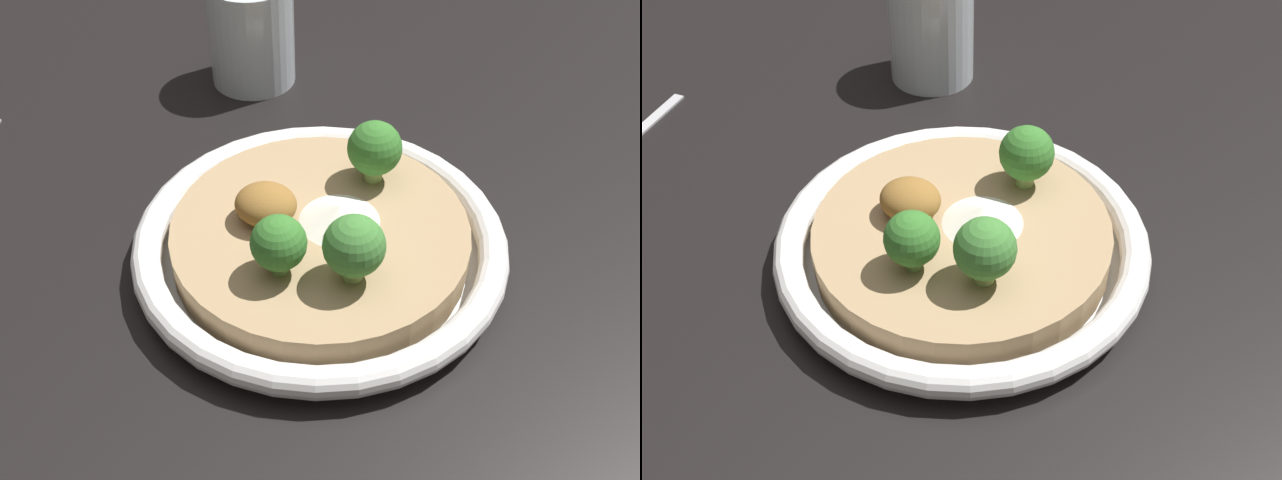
{
  "view_description": "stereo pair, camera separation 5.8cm",
  "coord_description": "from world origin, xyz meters",
  "views": [
    {
      "loc": [
        -0.09,
        0.41,
        0.42
      ],
      "look_at": [
        0.0,
        0.0,
        0.02
      ],
      "focal_mm": 45.0,
      "sensor_mm": 36.0,
      "label": 1
    },
    {
      "loc": [
        -0.15,
        0.39,
        0.42
      ],
      "look_at": [
        0.0,
        0.0,
        0.02
      ],
      "focal_mm": 45.0,
      "sensor_mm": 36.0,
      "label": 2
    }
  ],
  "objects": [
    {
      "name": "ground_plane",
      "position": [
        0.0,
        0.0,
        0.0
      ],
      "size": [
        6.0,
        6.0,
        0.0
      ],
      "primitive_type": "plane",
      "color": "black"
    },
    {
      "name": "risotto_bowl",
      "position": [
        0.0,
        0.0,
        0.02
      ],
      "size": [
        0.27,
        0.27,
        0.03
      ],
      "color": "white",
      "rests_on": "ground_plane"
    },
    {
      "name": "cheese_sprinkle",
      "position": [
        -0.01,
        -0.01,
        0.04
      ],
      "size": [
        0.06,
        0.06,
        0.01
      ],
      "color": "white",
      "rests_on": "risotto_bowl"
    },
    {
      "name": "crispy_onion_garnish",
      "position": [
        0.04,
        0.0,
        0.05
      ],
      "size": [
        0.04,
        0.04,
        0.03
      ],
      "color": "olive",
      "rests_on": "risotto_bowl"
    },
    {
      "name": "broccoli_front_left",
      "position": [
        -0.03,
        -0.06,
        0.06
      ],
      "size": [
        0.04,
        0.04,
        0.05
      ],
      "color": "#84A856",
      "rests_on": "risotto_bowl"
    },
    {
      "name": "broccoli_back_right",
      "position": [
        0.02,
        0.05,
        0.06
      ],
      "size": [
        0.04,
        0.04,
        0.05
      ],
      "color": "#668E47",
      "rests_on": "risotto_bowl"
    },
    {
      "name": "broccoli_back",
      "position": [
        -0.03,
        0.04,
        0.06
      ],
      "size": [
        0.04,
        0.04,
        0.05
      ],
      "color": "#84A856",
      "rests_on": "risotto_bowl"
    },
    {
      "name": "drinking_glass",
      "position": [
        0.12,
        -0.23,
        0.05
      ],
      "size": [
        0.08,
        0.08,
        0.1
      ],
      "color": "silver",
      "rests_on": "ground_plane"
    }
  ]
}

